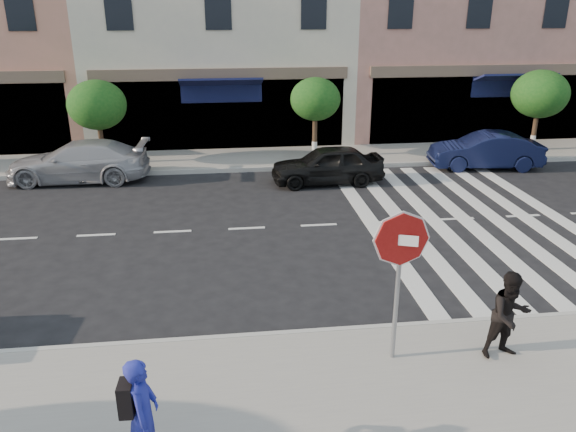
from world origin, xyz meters
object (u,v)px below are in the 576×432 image
at_px(stop_sign, 400,255).
at_px(photographer, 143,414).
at_px(car_far_mid, 327,165).
at_px(car_far_right, 485,151).
at_px(car_far_left, 78,161).
at_px(walker, 510,315).

height_order(stop_sign, photographer, stop_sign).
xyz_separation_m(car_far_mid, car_far_right, (6.15, 1.13, 0.02)).
distance_m(photographer, car_far_right, 17.14).
distance_m(car_far_left, car_far_mid, 8.52).
distance_m(stop_sign, car_far_right, 13.44).
height_order(stop_sign, car_far_left, stop_sign).
bearing_deg(car_far_right, photographer, -32.40).
distance_m(stop_sign, car_far_left, 13.93).
bearing_deg(photographer, car_far_mid, -18.80).
bearing_deg(car_far_left, walker, 41.44).
relative_size(car_far_left, car_far_right, 1.18).
relative_size(stop_sign, walker, 1.71).
height_order(photographer, car_far_mid, photographer).
bearing_deg(car_far_mid, car_far_right, 98.61).
relative_size(stop_sign, car_far_right, 0.66).
xyz_separation_m(stop_sign, photographer, (-3.85, -1.89, -1.12)).
relative_size(photographer, car_far_right, 0.39).
xyz_separation_m(stop_sign, walker, (1.90, -0.16, -1.14)).
xyz_separation_m(photographer, car_far_mid, (4.65, 12.17, -0.30)).
xyz_separation_m(car_far_left, car_far_mid, (8.43, -1.29, -0.04)).
xyz_separation_m(stop_sign, car_far_right, (6.95, 11.42, -1.40)).
bearing_deg(stop_sign, car_far_left, 143.38).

